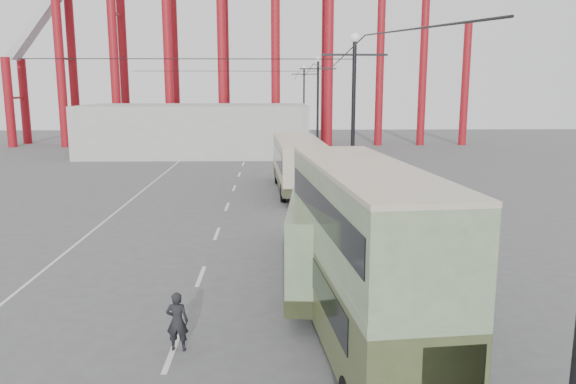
{
  "coord_description": "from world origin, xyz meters",
  "views": [
    {
      "loc": [
        1.65,
        -9.6,
        6.81
      ],
      "look_at": [
        2.2,
        10.59,
        3.0
      ],
      "focal_mm": 35.0,
      "sensor_mm": 36.0,
      "label": 1
    }
  ],
  "objects_px": {
    "single_decker_green": "(329,224)",
    "pedestrian": "(177,321)",
    "double_decker_bus": "(364,250)",
    "single_decker_cream": "(298,162)"
  },
  "relations": [
    {
      "from": "single_decker_green",
      "to": "pedestrian",
      "type": "distance_m",
      "value": 7.76
    },
    {
      "from": "double_decker_bus",
      "to": "single_decker_green",
      "type": "xyz_separation_m",
      "value": [
        -0.23,
        6.37,
        -0.92
      ]
    },
    {
      "from": "single_decker_green",
      "to": "single_decker_cream",
      "type": "distance_m",
      "value": 16.44
    },
    {
      "from": "double_decker_bus",
      "to": "single_decker_cream",
      "type": "relative_size",
      "value": 0.84
    },
    {
      "from": "double_decker_bus",
      "to": "single_decker_green",
      "type": "height_order",
      "value": "double_decker_bus"
    },
    {
      "from": "double_decker_bus",
      "to": "single_decker_green",
      "type": "distance_m",
      "value": 6.44
    },
    {
      "from": "single_decker_green",
      "to": "single_decker_cream",
      "type": "height_order",
      "value": "single_decker_cream"
    },
    {
      "from": "single_decker_green",
      "to": "pedestrian",
      "type": "bearing_deg",
      "value": -121.71
    },
    {
      "from": "single_decker_green",
      "to": "pedestrian",
      "type": "xyz_separation_m",
      "value": [
        -4.57,
        -6.19,
        -1.03
      ]
    },
    {
      "from": "single_decker_green",
      "to": "single_decker_cream",
      "type": "xyz_separation_m",
      "value": [
        -0.39,
        16.44,
        0.1
      ]
    }
  ]
}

